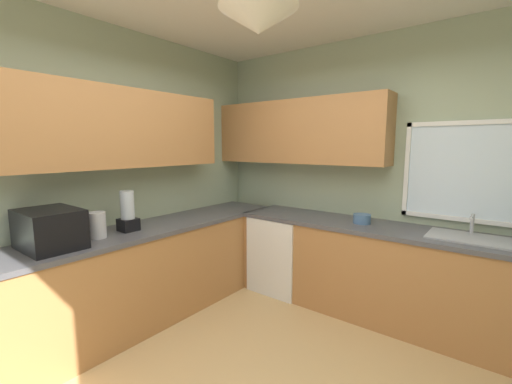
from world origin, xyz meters
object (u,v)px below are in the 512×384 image
object	(u,v)px
bowl	(362,219)
kettle	(98,225)
microwave	(50,229)
blender_appliance	(128,213)
sink_assembly	(469,238)
dishwasher	(283,252)

from	to	relation	value
bowl	kettle	bearing A→B (deg)	-129.78
microwave	bowl	bearing A→B (deg)	54.63
blender_appliance	kettle	bearing A→B (deg)	-85.98
microwave	sink_assembly	xyz separation A→B (m)	(2.44, 2.19, -0.13)
sink_assembly	bowl	distance (m)	0.89
dishwasher	sink_assembly	distance (m)	1.84
dishwasher	blender_appliance	world-z (taller)	blender_appliance
dishwasher	bowl	xyz separation A→B (m)	(0.89, 0.03, 0.51)
kettle	blender_appliance	distance (m)	0.29
sink_assembly	microwave	bearing A→B (deg)	-138.09
microwave	dishwasher	bearing A→B (deg)	72.96
dishwasher	microwave	bearing A→B (deg)	-107.04
sink_assembly	blender_appliance	world-z (taller)	blender_appliance
kettle	sink_assembly	size ratio (longest dim) A/B	0.36
sink_assembly	blender_appliance	bearing A→B (deg)	-147.41
kettle	dishwasher	bearing A→B (deg)	70.50
microwave	bowl	xyz separation A→B (m)	(1.55, 2.18, -0.10)
microwave	blender_appliance	bearing A→B (deg)	90.00
bowl	blender_appliance	world-z (taller)	blender_appliance
kettle	blender_appliance	xyz separation A→B (m)	(-0.02, 0.28, 0.05)
dishwasher	kettle	bearing A→B (deg)	-109.50
blender_appliance	bowl	bearing A→B (deg)	45.06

